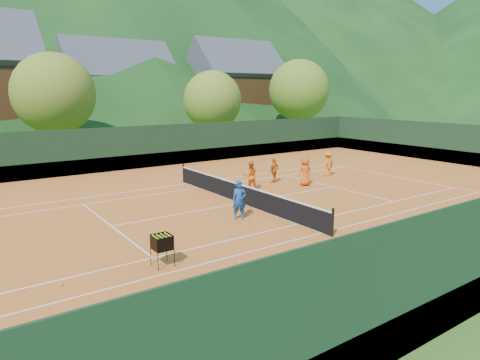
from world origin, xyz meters
TOP-DOWN VIEW (x-y plane):
  - ground at (0.00, 0.00)m, footprint 400.00×400.00m
  - clay_court at (0.00, 0.00)m, footprint 40.00×24.00m
  - coach at (-1.59, -2.15)m, footprint 0.71×0.59m
  - student_a at (1.97, 1.91)m, footprint 0.95×0.83m
  - student_b at (4.38, 2.80)m, footprint 0.95×0.62m
  - student_c at (5.33, 1.15)m, footprint 0.90×0.70m
  - student_d at (8.43, 2.33)m, footprint 1.13×0.77m
  - tennis_ball_0 at (4.82, -1.07)m, footprint 0.07×0.07m
  - tennis_ball_1 at (-0.70, -7.71)m, footprint 0.07×0.07m
  - tennis_ball_2 at (-3.43, -4.88)m, footprint 0.07×0.07m
  - tennis_ball_3 at (-1.24, -2.87)m, footprint 0.07×0.07m
  - tennis_ball_4 at (-6.45, -4.73)m, footprint 0.07×0.07m
  - tennis_ball_5 at (-4.32, -6.12)m, footprint 0.07×0.07m
  - tennis_ball_6 at (0.58, -6.74)m, footprint 0.07×0.07m
  - tennis_ball_7 at (-9.34, -4.55)m, footprint 0.07×0.07m
  - tennis_ball_8 at (3.67, -6.53)m, footprint 0.07×0.07m
  - tennis_ball_9 at (-6.28, -7.07)m, footprint 0.07×0.07m
  - tennis_ball_10 at (5.42, -1.63)m, footprint 0.07×0.07m
  - tennis_ball_11 at (5.44, -6.62)m, footprint 0.07×0.07m
  - tennis_ball_12 at (1.50, -5.64)m, footprint 0.07×0.07m
  - tennis_ball_13 at (-5.37, -2.91)m, footprint 0.07×0.07m
  - tennis_ball_14 at (-8.62, -1.81)m, footprint 0.07×0.07m
  - tennis_ball_15 at (-7.00, -1.16)m, footprint 0.07×0.07m
  - tennis_ball_16 at (4.02, -8.12)m, footprint 0.07×0.07m
  - tennis_ball_17 at (-0.13, -4.86)m, footprint 0.07×0.07m
  - tennis_ball_18 at (2.62, -3.12)m, footprint 0.07×0.07m
  - tennis_ball_19 at (-6.70, -1.29)m, footprint 0.07×0.07m
  - tennis_ball_20 at (-3.93, -8.80)m, footprint 0.07×0.07m
  - tennis_ball_21 at (-2.84, -6.72)m, footprint 0.07×0.07m
  - tennis_ball_22 at (-1.27, -8.41)m, footprint 0.07×0.07m
  - tennis_ball_23 at (-3.16, -6.45)m, footprint 0.07×0.07m
  - tennis_ball_24 at (-5.50, -1.82)m, footprint 0.07×0.07m
  - court_lines at (0.00, 0.00)m, footprint 23.83×11.03m
  - tennis_net at (0.00, 0.00)m, footprint 0.10×12.07m
  - perimeter_fence at (0.00, 0.00)m, footprint 40.40×24.24m
  - ball_hopper at (-6.40, -4.86)m, footprint 0.57×0.57m
  - chalet_mid at (6.00, 34.00)m, footprint 12.65×8.82m
  - chalet_right at (20.00, 30.00)m, footprint 11.50×8.82m
  - tree_b at (-4.00, 20.00)m, footprint 6.40×6.40m
  - tree_c at (10.00, 19.00)m, footprint 5.60×5.60m
  - tree_d at (22.00, 20.00)m, footprint 6.80×6.80m

SIDE VIEW (x-z plane):
  - ground at x=0.00m, z-range 0.00..0.00m
  - clay_court at x=0.00m, z-range 0.00..0.02m
  - court_lines at x=0.00m, z-range 0.02..0.03m
  - tennis_ball_0 at x=4.82m, z-range 0.02..0.09m
  - tennis_ball_1 at x=-0.70m, z-range 0.02..0.09m
  - tennis_ball_2 at x=-3.43m, z-range 0.02..0.09m
  - tennis_ball_3 at x=-1.24m, z-range 0.02..0.09m
  - tennis_ball_4 at x=-6.45m, z-range 0.02..0.09m
  - tennis_ball_5 at x=-4.32m, z-range 0.02..0.09m
  - tennis_ball_6 at x=0.58m, z-range 0.02..0.09m
  - tennis_ball_7 at x=-9.34m, z-range 0.02..0.09m
  - tennis_ball_8 at x=3.67m, z-range 0.02..0.09m
  - tennis_ball_9 at x=-6.28m, z-range 0.02..0.09m
  - tennis_ball_10 at x=5.42m, z-range 0.02..0.09m
  - tennis_ball_11 at x=5.44m, z-range 0.02..0.09m
  - tennis_ball_12 at x=1.50m, z-range 0.02..0.09m
  - tennis_ball_13 at x=-5.37m, z-range 0.02..0.09m
  - tennis_ball_14 at x=-8.62m, z-range 0.02..0.09m
  - tennis_ball_15 at x=-7.00m, z-range 0.02..0.09m
  - tennis_ball_16 at x=4.02m, z-range 0.02..0.09m
  - tennis_ball_17 at x=-0.13m, z-range 0.02..0.09m
  - tennis_ball_18 at x=2.62m, z-range 0.02..0.09m
  - tennis_ball_19 at x=-6.70m, z-range 0.02..0.09m
  - tennis_ball_20 at x=-3.93m, z-range 0.02..0.09m
  - tennis_ball_21 at x=-2.84m, z-range 0.02..0.09m
  - tennis_ball_22 at x=-1.27m, z-range 0.02..0.09m
  - tennis_ball_23 at x=-3.16m, z-range 0.02..0.09m
  - tennis_ball_24 at x=-5.50m, z-range 0.02..0.09m
  - tennis_net at x=0.00m, z-range -0.03..1.07m
  - ball_hopper at x=-6.40m, z-range 0.27..1.27m
  - student_b at x=4.38m, z-range 0.02..1.52m
  - student_d at x=8.43m, z-range 0.02..1.64m
  - student_c at x=5.33m, z-range 0.02..1.66m
  - student_a at x=1.97m, z-range 0.02..1.66m
  - coach at x=-1.59m, z-range 0.02..1.69m
  - perimeter_fence at x=0.00m, z-range -0.23..2.77m
  - tree_c at x=10.00m, z-range 0.87..8.22m
  - chalet_mid at x=6.00m, z-range -0.74..10.72m
  - tree_b at x=-4.00m, z-range 0.99..9.39m
  - chalet_right at x=20.00m, z-range -0.70..11.21m
  - tree_d at x=22.00m, z-range 1.06..9.98m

